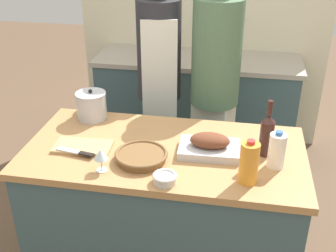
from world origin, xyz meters
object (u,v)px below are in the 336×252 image
Objects in this scene: wicker_basket at (141,156)px; stock_pot at (92,106)px; cutting_board at (83,147)px; wine_glass_left at (101,155)px; condiment_bottle_short at (149,46)px; knife_chef at (76,152)px; person_cook_guest at (215,84)px; mixing_bowl at (165,178)px; milk_jug at (277,150)px; juice_jug at (249,163)px; condiment_bottle_tall at (167,48)px; person_cook_aproned at (159,79)px; roasting_pan at (209,146)px; wine_bottle_green at (267,134)px.

wicker_basket is 1.42× the size of stock_pot.
cutting_board is 0.27m from wine_glass_left.
knife_chef is at bearing -90.28° from condiment_bottle_short.
mixing_bowl is at bearing -75.04° from person_cook_guest.
milk_jug is 1.04m from knife_chef.
wicker_basket is at bearing 2.45° from knife_chef.
cutting_board is at bearing 169.69° from juice_jug.
mixing_bowl is at bearing -75.27° from condiment_bottle_short.
condiment_bottle_tall is at bearing 84.61° from knife_chef.
cutting_board is 0.18× the size of person_cook_aproned.
condiment_bottle_tall is at bearing 143.34° from person_cook_guest.
cutting_board is at bearing -95.44° from condiment_bottle_tall.
wicker_basket is 0.60m from stock_pot.
milk_jug is at bearing -18.11° from stock_pot.
milk_jug reaches higher than wicker_basket.
juice_jug is 0.90m from knife_chef.
juice_jug is at bearing -54.26° from person_cook_guest.
milk_jug is 1.25× the size of condiment_bottle_short.
juice_jug is 1.63× the size of condiment_bottle_tall.
person_cook_aproned is at bearing 75.61° from cutting_board.
condiment_bottle_short is at bearing 89.72° from knife_chef.
roasting_pan is at bearing -66.74° from condiment_bottle_short.
wicker_basket is 0.15× the size of person_cook_guest.
milk_jug is (1.10, -0.36, 0.01)m from stock_pot.
person_cook_guest is (0.15, 1.11, 0.06)m from mixing_bowl.
condiment_bottle_tall is at bearing 96.00° from wicker_basket.
person_cook_guest is at bearing 92.73° from roasting_pan.
cutting_board is 0.18× the size of person_cook_guest.
wine_bottle_green is at bearing 11.08° from knife_chef.
person_cook_guest is at bearing 53.21° from cutting_board.
knife_chef is (-0.51, 0.16, -0.01)m from mixing_bowl.
stock_pot is at bearing 166.77° from wine_bottle_green.
wine_glass_left is 1.86m from condiment_bottle_short.
person_cook_aproned reaches higher than condiment_bottle_tall.
stock_pot is at bearing 151.51° from juice_jug.
condiment_bottle_short is (0.00, 1.66, 0.07)m from cutting_board.
person_cook_guest is (0.48, 1.06, -0.01)m from wine_glass_left.
milk_jug is 0.65× the size of wine_bottle_green.
milk_jug is 0.95m from person_cook_guest.
roasting_pan reaches higher than knife_chef.
wicker_basket is 0.24m from mixing_bowl.
wicker_basket is 0.35m from cutting_board.
juice_jug reaches higher than mixing_bowl.
condiment_bottle_tall is at bearing 90.35° from wine_glass_left.
person_cook_guest reaches higher than juice_jug.
juice_jug reaches higher than wine_glass_left.
person_cook_aproned is (-0.45, 0.87, 0.02)m from roasting_pan.
wine_glass_left is (-0.72, -0.03, -0.02)m from juice_jug.
wine_bottle_green reaches higher than wine_glass_left.
wine_glass_left is at bearing -167.25° from milk_jug.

